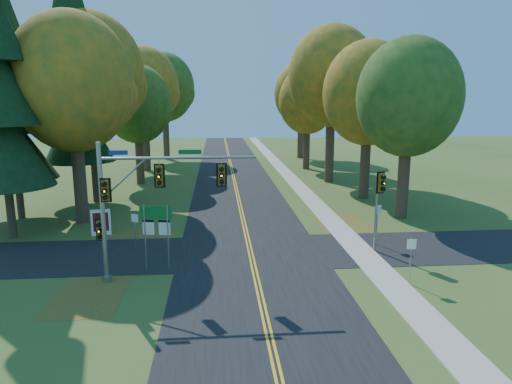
{
  "coord_description": "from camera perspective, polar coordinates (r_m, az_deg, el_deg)",
  "views": [
    {
      "loc": [
        -1.78,
        -22.43,
        8.43
      ],
      "look_at": [
        0.43,
        3.21,
        3.2
      ],
      "focal_mm": 32.0,
      "sensor_mm": 36.0,
      "label": 1
    }
  ],
  "objects": [
    {
      "name": "reg_sign_e_south",
      "position": [
        22.27,
        18.81,
        -7.18
      ],
      "size": [
        0.43,
        0.07,
        2.25
      ],
      "rotation": [
        0.0,
        0.0,
        0.02
      ],
      "color": "gray",
      "rests_on": "ground"
    },
    {
      "name": "road_cross",
      "position": [
        25.9,
        -0.72,
        -7.49
      ],
      "size": [
        60.0,
        6.0,
        0.02
      ],
      "primitive_type": "cube",
      "color": "black",
      "rests_on": "ground"
    },
    {
      "name": "tree_w_a",
      "position": [
        33.17,
        -21.83,
        12.51
      ],
      "size": [
        8.0,
        8.0,
        14.15
      ],
      "color": "#38281C",
      "rests_on": "ground"
    },
    {
      "name": "info_kiosk",
      "position": [
        30.42,
        -18.82,
        -3.62
      ],
      "size": [
        1.2,
        0.41,
        1.65
      ],
      "rotation": [
        0.0,
        0.0,
        0.21
      ],
      "color": "white",
      "rests_on": "ground"
    },
    {
      "name": "east_signal_pole",
      "position": [
        25.9,
        15.19,
        0.07
      ],
      "size": [
        0.51,
        0.61,
        4.59
      ],
      "rotation": [
        0.0,
        0.0,
        0.37
      ],
      "color": "gray",
      "rests_on": "ground"
    },
    {
      "name": "pine_c",
      "position": [
        40.05,
        -21.72,
        12.5
      ],
      "size": [
        5.6,
        5.6,
        20.56
      ],
      "color": "#38281C",
      "rests_on": "ground"
    },
    {
      "name": "tree_w_c",
      "position": [
        47.54,
        -14.56,
        10.54
      ],
      "size": [
        6.8,
        6.8,
        11.91
      ],
      "color": "#38281C",
      "rests_on": "ground"
    },
    {
      "name": "tree_e_a",
      "position": [
        33.94,
        18.6,
        11.07
      ],
      "size": [
        7.2,
        7.2,
        12.73
      ],
      "color": "#38281C",
      "rests_on": "ground"
    },
    {
      "name": "centerline_left",
      "position": [
        24.01,
        -0.6,
        -9.0
      ],
      "size": [
        0.1,
        160.0,
        0.01
      ],
      "primitive_type": "cube",
      "color": "gold",
      "rests_on": "road_main"
    },
    {
      "name": "tree_e_c",
      "position": [
        47.62,
        9.55,
        14.02
      ],
      "size": [
        8.8,
        8.8,
        15.79
      ],
      "color": "#38281C",
      "rests_on": "ground"
    },
    {
      "name": "sidewalk_east",
      "position": [
        25.24,
        13.96,
        -8.3
      ],
      "size": [
        1.6,
        160.0,
        0.06
      ],
      "primitive_type": "cube",
      "color": "#9E998E",
      "rests_on": "ground"
    },
    {
      "name": "tree_e_d",
      "position": [
        56.39,
        6.5,
        11.22
      ],
      "size": [
        7.0,
        7.0,
        12.32
      ],
      "color": "#38281C",
      "rests_on": "ground"
    },
    {
      "name": "ground",
      "position": [
        24.03,
        -0.36,
        -9.05
      ],
      "size": [
        160.0,
        160.0,
        0.0
      ],
      "primitive_type": "plane",
      "color": "#34531D",
      "rests_on": "ground"
    },
    {
      "name": "centerline_right",
      "position": [
        24.03,
        -0.12,
        -8.99
      ],
      "size": [
        0.1,
        160.0,
        0.01
      ],
      "primitive_type": "cube",
      "color": "gold",
      "rests_on": "road_main"
    },
    {
      "name": "tree_w_e",
      "position": [
        66.92,
        -11.33,
        12.68
      ],
      "size": [
        8.4,
        8.4,
        14.97
      ],
      "color": "#38281C",
      "rests_on": "ground"
    },
    {
      "name": "road_main",
      "position": [
        24.02,
        -0.36,
        -9.03
      ],
      "size": [
        8.0,
        160.0,
        0.02
      ],
      "primitive_type": "cube",
      "color": "black",
      "rests_on": "ground"
    },
    {
      "name": "leaf_patch_e",
      "position": [
        30.87,
        11.45,
        -4.59
      ],
      "size": [
        3.5,
        8.0,
        0.0
      ],
      "primitive_type": "cube",
      "color": "brown",
      "rests_on": "ground"
    },
    {
      "name": "ped_signal_pole",
      "position": [
        22.62,
        -18.78,
        -5.05
      ],
      "size": [
        0.47,
        0.55,
        3.0
      ],
      "rotation": [
        0.0,
        0.0,
        -0.09
      ],
      "color": "gray",
      "rests_on": "ground"
    },
    {
      "name": "route_sign_cluster",
      "position": [
        22.83,
        -12.36,
        -4.04
      ],
      "size": [
        1.59,
        0.31,
        3.44
      ],
      "rotation": [
        0.0,
        0.0,
        -0.16
      ],
      "color": "gray",
      "rests_on": "ground"
    },
    {
      "name": "tree_e_b",
      "position": [
        40.09,
        13.92,
        11.83
      ],
      "size": [
        7.6,
        7.6,
        13.33
      ],
      "color": "#38281C",
      "rests_on": "ground"
    },
    {
      "name": "leaf_patch_w_near",
      "position": [
        28.14,
        -14.43,
        -6.31
      ],
      "size": [
        4.0,
        6.0,
        0.0
      ],
      "primitive_type": "cube",
      "color": "brown",
      "rests_on": "ground"
    },
    {
      "name": "traffic_mast",
      "position": [
        21.46,
        -14.14,
        -0.14
      ],
      "size": [
        7.26,
        0.65,
        6.59
      ],
      "rotation": [
        0.0,
        0.0,
        0.0
      ],
      "color": "gray",
      "rests_on": "ground"
    },
    {
      "name": "tree_w_b",
      "position": [
        40.02,
        -19.88,
        13.6
      ],
      "size": [
        8.6,
        8.6,
        15.38
      ],
      "color": "#38281C",
      "rests_on": "ground"
    },
    {
      "name": "reg_sign_e_north",
      "position": [
        27.58,
        14.94,
        -3.07
      ],
      "size": [
        0.45,
        0.19,
        2.46
      ],
      "rotation": [
        0.0,
        0.0,
        0.35
      ],
      "color": "gray",
      "rests_on": "ground"
    },
    {
      "name": "leaf_patch_w_far",
      "position": [
        21.94,
        -20.06,
        -11.83
      ],
      "size": [
        3.0,
        5.0,
        0.0
      ],
      "primitive_type": "cube",
      "color": "brown",
      "rests_on": "ground"
    },
    {
      "name": "tree_w_d",
      "position": [
        56.25,
        -13.78,
        12.54
      ],
      "size": [
        8.2,
        8.2,
        14.56
      ],
      "color": "#38281C",
      "rests_on": "ground"
    },
    {
      "name": "tree_e_e",
      "position": [
        67.14,
        5.72,
        12.08
      ],
      "size": [
        7.8,
        7.8,
        13.74
      ],
      "color": "#38281C",
      "rests_on": "ground"
    },
    {
      "name": "pine_b",
      "position": [
        36.33,
        -28.41,
        9.71
      ],
      "size": [
        5.6,
        5.6,
        17.31
      ],
      "color": "#38281C",
      "rests_on": "ground"
    },
    {
      "name": "reg_sign_w",
      "position": [
        26.55,
        -14.87,
        -4.01
      ],
      "size": [
        0.4,
        0.19,
        2.21
      ],
      "rotation": [
        0.0,
        0.0,
        -0.39
      ],
      "color": "gray",
      "rests_on": "ground"
    }
  ]
}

